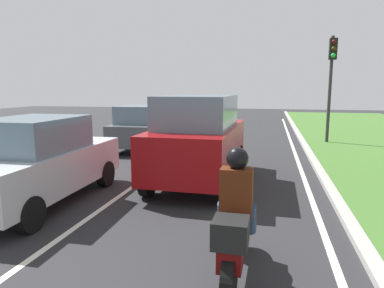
# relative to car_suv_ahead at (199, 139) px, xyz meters

# --- Properties ---
(ground_plane) EXTENTS (60.00, 60.00, 0.00)m
(ground_plane) POSITION_rel_car_suv_ahead_xyz_m (-0.83, 4.31, -1.17)
(ground_plane) COLOR #262628
(lane_line_center) EXTENTS (0.12, 32.00, 0.01)m
(lane_line_center) POSITION_rel_car_suv_ahead_xyz_m (-1.53, 4.31, -1.16)
(lane_line_center) COLOR silver
(lane_line_center) RESTS_ON ground
(lane_line_right_edge) EXTENTS (0.12, 32.00, 0.01)m
(lane_line_right_edge) POSITION_rel_car_suv_ahead_xyz_m (2.77, 4.31, -1.16)
(lane_line_right_edge) COLOR silver
(lane_line_right_edge) RESTS_ON ground
(curb_right) EXTENTS (0.24, 48.00, 0.12)m
(curb_right) POSITION_rel_car_suv_ahead_xyz_m (3.27, 4.31, -1.11)
(curb_right) COLOR #9E9B93
(curb_right) RESTS_ON ground
(car_suv_ahead) EXTENTS (2.03, 4.53, 2.28)m
(car_suv_ahead) POSITION_rel_car_suv_ahead_xyz_m (0.00, 0.00, 0.00)
(car_suv_ahead) COLOR maroon
(car_suv_ahead) RESTS_ON ground
(car_sedan_left_lane) EXTENTS (1.91, 4.33, 1.86)m
(car_sedan_left_lane) POSITION_rel_car_suv_ahead_xyz_m (-3.01, -2.42, -0.25)
(car_sedan_left_lane) COLOR #B7BABF
(car_sedan_left_lane) RESTS_ON ground
(car_hatchback_far) EXTENTS (1.83, 3.75, 1.78)m
(car_hatchback_far) POSITION_rel_car_suv_ahead_xyz_m (-3.31, 4.42, -0.28)
(car_hatchback_far) COLOR #474C51
(car_hatchback_far) RESTS_ON ground
(motorcycle) EXTENTS (0.41, 1.90, 1.01)m
(motorcycle) POSITION_rel_car_suv_ahead_xyz_m (1.42, -4.57, -0.60)
(motorcycle) COLOR #590A0A
(motorcycle) RESTS_ON ground
(rider_person) EXTENTS (0.51, 0.41, 1.16)m
(rider_person) POSITION_rel_car_suv_ahead_xyz_m (1.43, -4.52, 0.02)
(rider_person) COLOR #4C1E0C
(rider_person) RESTS_ON ground
(traffic_light_near_right) EXTENTS (0.32, 0.50, 4.72)m
(traffic_light_near_right) POSITION_rel_car_suv_ahead_xyz_m (4.33, 7.64, 2.09)
(traffic_light_near_right) COLOR #2D2D2D
(traffic_light_near_right) RESTS_ON ground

